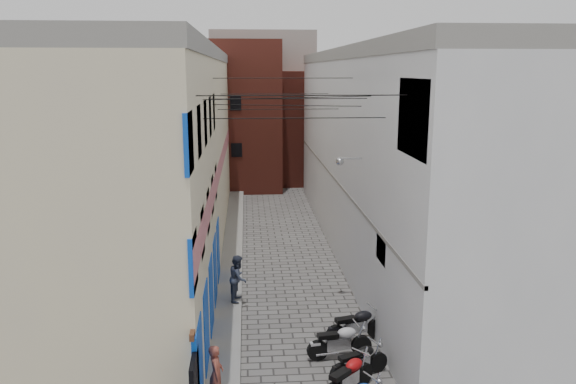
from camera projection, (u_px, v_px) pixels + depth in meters
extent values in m
cube|color=gray|center=(233.00, 250.00, 25.32)|extent=(0.90, 26.00, 0.25)
cube|color=beige|center=(162.00, 161.00, 24.22)|extent=(5.00, 26.00, 8.50)
cube|color=#C16D74|center=(219.00, 166.00, 24.45)|extent=(0.10, 26.00, 0.80)
cube|color=#0C45BE|center=(210.00, 297.00, 17.14)|extent=(0.12, 10.20, 2.40)
cube|color=#0C45BE|center=(205.00, 168.00, 16.28)|extent=(0.10, 10.20, 4.00)
cube|color=gray|center=(157.00, 54.00, 23.27)|extent=(5.10, 26.00, 0.50)
cube|color=silver|center=(390.00, 158.00, 24.94)|extent=(5.00, 26.00, 8.50)
cube|color=#0C45BE|center=(414.00, 118.00, 12.98)|extent=(0.10, 2.40, 1.80)
cube|color=white|center=(383.00, 249.00, 16.27)|extent=(0.08, 1.00, 0.70)
cylinder|color=#B2B2B7|center=(352.00, 158.00, 18.69)|extent=(0.80, 0.06, 0.06)
sphere|color=#B2B2B7|center=(340.00, 161.00, 18.68)|extent=(0.28, 0.28, 0.28)
cube|color=gray|center=(394.00, 54.00, 23.99)|extent=(5.10, 26.00, 0.50)
cube|color=gray|center=(335.00, 178.00, 24.95)|extent=(0.10, 26.00, 0.12)
cube|color=maroon|center=(237.00, 115.00, 38.90)|extent=(6.00, 6.00, 10.00)
cube|color=maroon|center=(305.00, 126.00, 41.42)|extent=(5.00, 6.00, 8.00)
cube|color=gray|center=(263.00, 103.00, 44.78)|extent=(8.00, 5.00, 11.00)
cube|color=black|center=(267.00, 176.00, 37.12)|extent=(2.00, 0.30, 2.40)
cylinder|color=black|center=(303.00, 95.00, 13.17)|extent=(5.20, 0.02, 0.02)
cylinder|color=black|center=(295.00, 118.00, 15.27)|extent=(5.20, 0.02, 0.02)
cylinder|color=black|center=(289.00, 99.00, 17.62)|extent=(5.20, 0.02, 0.02)
cylinder|color=black|center=(283.00, 78.00, 19.93)|extent=(5.20, 0.02, 0.02)
cylinder|color=black|center=(279.00, 109.00, 23.13)|extent=(5.20, 0.02, 0.02)
cylinder|color=black|center=(275.00, 94.00, 25.95)|extent=(5.20, 0.02, 0.02)
cylinder|color=black|center=(292.00, 98.00, 16.14)|extent=(5.65, 2.07, 0.02)
cylinder|color=black|center=(285.00, 105.00, 19.15)|extent=(5.80, 1.58, 0.02)
imported|color=brown|center=(216.00, 373.00, 13.44)|extent=(0.35, 0.53, 1.44)
imported|color=#32394B|center=(238.00, 278.00, 19.35)|extent=(0.75, 0.89, 1.62)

